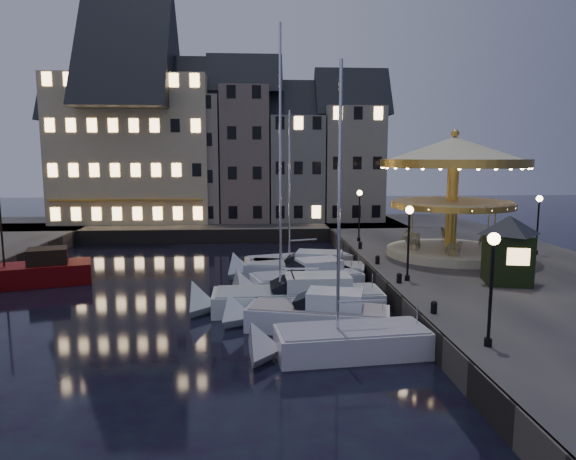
{
  "coord_description": "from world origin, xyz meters",
  "views": [
    {
      "loc": [
        -1.17,
        -26.34,
        8.11
      ],
      "look_at": [
        1.0,
        8.0,
        3.2
      ],
      "focal_mm": 32.0,
      "sensor_mm": 36.0,
      "label": 1
    }
  ],
  "objects": [
    {
      "name": "streetlamp_a",
      "position": [
        7.2,
        -9.0,
        4.02
      ],
      "size": [
        0.44,
        0.44,
        4.17
      ],
      "color": "black",
      "rests_on": "quay_east"
    },
    {
      "name": "ground",
      "position": [
        0.0,
        0.0,
        0.0
      ],
      "size": [
        160.0,
        160.0,
        0.0
      ],
      "primitive_type": "plane",
      "color": "black",
      "rests_on": "ground"
    },
    {
      "name": "ticket_kiosk",
      "position": [
        12.39,
        0.09,
        3.81
      ],
      "size": [
        3.6,
        3.6,
        4.22
      ],
      "color": "black",
      "rests_on": "quay_east"
    },
    {
      "name": "bollard_a",
      "position": [
        6.6,
        -5.0,
        1.6
      ],
      "size": [
        0.3,
        0.3,
        0.57
      ],
      "color": "black",
      "rests_on": "quay_east"
    },
    {
      "name": "townhouse_na",
      "position": [
        -19.5,
        30.0,
        7.78
      ],
      "size": [
        5.5,
        8.0,
        12.8
      ],
      "color": "tan",
      "rests_on": "quay_north"
    },
    {
      "name": "quaywall_e",
      "position": [
        6.0,
        6.0,
        0.65
      ],
      "size": [
        0.15,
        44.0,
        1.3
      ],
      "primitive_type": "cube",
      "color": "#47423A",
      "rests_on": "ground"
    },
    {
      "name": "townhouse_nb",
      "position": [
        -14.05,
        30.0,
        8.28
      ],
      "size": [
        6.16,
        8.0,
        13.8
      ],
      "color": "slate",
      "rests_on": "quay_north"
    },
    {
      "name": "quay_north",
      "position": [
        -8.0,
        28.0,
        0.65
      ],
      "size": [
        44.0,
        12.0,
        1.3
      ],
      "primitive_type": "cube",
      "color": "#474442",
      "rests_on": "ground"
    },
    {
      "name": "hotel_corner",
      "position": [
        -14.0,
        30.0,
        9.78
      ],
      "size": [
        17.6,
        9.0,
        16.8
      ],
      "color": "beige",
      "rests_on": "quay_north"
    },
    {
      "name": "motorboat_b",
      "position": [
        1.3,
        -3.08,
        0.64
      ],
      "size": [
        7.73,
        3.96,
        2.15
      ],
      "color": "silver",
      "rests_on": "ground"
    },
    {
      "name": "townhouse_nc",
      "position": [
        -8.0,
        30.0,
        8.78
      ],
      "size": [
        6.82,
        8.0,
        14.8
      ],
      "color": "gray",
      "rests_on": "quay_north"
    },
    {
      "name": "motorboat_d",
      "position": [
        1.48,
        3.77,
        0.64
      ],
      "size": [
        7.72,
        4.29,
        2.15
      ],
      "color": "silver",
      "rests_on": "ground"
    },
    {
      "name": "red_fishing_boat",
      "position": [
        -15.86,
        6.64,
        0.71
      ],
      "size": [
        8.62,
        5.15,
        6.14
      ],
      "color": "#640608",
      "rests_on": "ground"
    },
    {
      "name": "bollard_b",
      "position": [
        6.6,
        0.5,
        1.6
      ],
      "size": [
        0.3,
        0.3,
        0.57
      ],
      "color": "black",
      "rests_on": "quay_east"
    },
    {
      "name": "motorboat_f",
      "position": [
        1.34,
        9.37,
        0.53
      ],
      "size": [
        8.54,
        4.43,
        11.4
      ],
      "color": "silver",
      "rests_on": "ground"
    },
    {
      "name": "motorboat_e",
      "position": [
        1.67,
        6.88,
        0.64
      ],
      "size": [
        8.9,
        4.44,
        2.15
      ],
      "color": "#B6BFC8",
      "rests_on": "ground"
    },
    {
      "name": "bollard_c",
      "position": [
        6.6,
        5.5,
        1.6
      ],
      "size": [
        0.3,
        0.3,
        0.57
      ],
      "color": "black",
      "rests_on": "quay_east"
    },
    {
      "name": "streetlamp_d",
      "position": [
        18.5,
        8.0,
        4.02
      ],
      "size": [
        0.44,
        0.44,
        4.17
      ],
      "color": "black",
      "rests_on": "quay_east"
    },
    {
      "name": "carousel",
      "position": [
        12.25,
        7.86,
        6.99
      ],
      "size": [
        9.88,
        9.88,
        8.64
      ],
      "color": "beige",
      "rests_on": "quay_east"
    },
    {
      "name": "townhouse_nd",
      "position": [
        -2.25,
        30.0,
        9.28
      ],
      "size": [
        5.5,
        8.0,
        15.8
      ],
      "color": "slate",
      "rests_on": "quay_north"
    },
    {
      "name": "townhouse_nf",
      "position": [
        9.25,
        30.0,
        8.28
      ],
      "size": [
        6.82,
        8.0,
        13.8
      ],
      "color": "gray",
      "rests_on": "quay_north"
    },
    {
      "name": "motorboat_a",
      "position": [
        2.16,
        -6.35,
        0.54
      ],
      "size": [
        7.38,
        3.06,
        12.23
      ],
      "color": "silver",
      "rests_on": "ground"
    },
    {
      "name": "motorboat_c",
      "position": [
        0.6,
        -0.08,
        0.68
      ],
      "size": [
        9.99,
        2.75,
        13.31
      ],
      "color": "silver",
      "rests_on": "ground"
    },
    {
      "name": "quaywall_n",
      "position": [
        -6.0,
        22.0,
        0.65
      ],
      "size": [
        48.0,
        0.15,
        1.3
      ],
      "primitive_type": "cube",
      "color": "#47423A",
      "rests_on": "ground"
    },
    {
      "name": "bollard_d",
      "position": [
        6.6,
        11.0,
        1.6
      ],
      "size": [
        0.3,
        0.3,
        0.57
      ],
      "color": "black",
      "rests_on": "quay_east"
    },
    {
      "name": "townhouse_ne",
      "position": [
        3.2,
        30.0,
        7.78
      ],
      "size": [
        6.16,
        8.0,
        12.8
      ],
      "color": "gray",
      "rests_on": "quay_north"
    },
    {
      "name": "quay_east",
      "position": [
        14.0,
        6.0,
        0.65
      ],
      "size": [
        16.0,
        56.0,
        1.3
      ],
      "primitive_type": "cube",
      "color": "#474442",
      "rests_on": "ground"
    },
    {
      "name": "streetlamp_b",
      "position": [
        7.2,
        1.0,
        4.02
      ],
      "size": [
        0.44,
        0.44,
        4.17
      ],
      "color": "black",
      "rests_on": "quay_east"
    },
    {
      "name": "streetlamp_c",
      "position": [
        7.2,
        14.5,
        4.02
      ],
      "size": [
        0.44,
        0.44,
        4.17
      ],
      "color": "black",
      "rests_on": "quay_east"
    }
  ]
}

